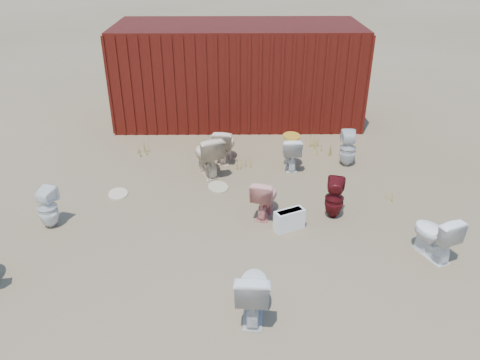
{
  "coord_description": "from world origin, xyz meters",
  "views": [
    {
      "loc": [
        -0.07,
        -6.57,
        4.34
      ],
      "look_at": [
        0.0,
        0.6,
        0.55
      ],
      "focal_mm": 35.0,
      "sensor_mm": 36.0,
      "label": 1
    }
  ],
  "objects_px": {
    "toilet_front_c": "(253,291)",
    "loose_tank": "(289,220)",
    "shipping_container": "(238,73)",
    "toilet_front_e": "(434,235)",
    "toilet_back_a": "(47,208)",
    "toilet_front_maroon": "(334,198)",
    "toilet_back_yellowlid": "(291,152)",
    "toilet_back_e": "(348,148)",
    "toilet_front_pink": "(265,196)",
    "toilet_back_beige_right": "(225,145)",
    "toilet_back_beige_left": "(207,155)"
  },
  "relations": [
    {
      "from": "toilet_front_pink",
      "to": "toilet_back_a",
      "type": "relative_size",
      "value": 0.98
    },
    {
      "from": "toilet_back_yellowlid",
      "to": "toilet_back_e",
      "type": "distance_m",
      "value": 1.21
    },
    {
      "from": "toilet_front_c",
      "to": "loose_tank",
      "type": "distance_m",
      "value": 2.08
    },
    {
      "from": "toilet_front_e",
      "to": "toilet_back_a",
      "type": "xyz_separation_m",
      "value": [
        -6.04,
        0.86,
        -0.01
      ]
    },
    {
      "from": "toilet_front_c",
      "to": "toilet_front_maroon",
      "type": "bearing_deg",
      "value": -117.68
    },
    {
      "from": "loose_tank",
      "to": "toilet_front_e",
      "type": "bearing_deg",
      "value": -45.48
    },
    {
      "from": "shipping_container",
      "to": "toilet_front_e",
      "type": "distance_m",
      "value": 6.74
    },
    {
      "from": "toilet_front_maroon",
      "to": "toilet_back_beige_right",
      "type": "xyz_separation_m",
      "value": [
        -1.9,
        2.28,
        0.01
      ]
    },
    {
      "from": "shipping_container",
      "to": "toilet_back_e",
      "type": "relative_size",
      "value": 7.92
    },
    {
      "from": "toilet_back_beige_left",
      "to": "toilet_back_beige_right",
      "type": "relative_size",
      "value": 1.15
    },
    {
      "from": "toilet_front_c",
      "to": "loose_tank",
      "type": "bearing_deg",
      "value": -104.44
    },
    {
      "from": "toilet_back_a",
      "to": "shipping_container",
      "type": "bearing_deg",
      "value": -103.34
    },
    {
      "from": "toilet_front_e",
      "to": "toilet_back_e",
      "type": "relative_size",
      "value": 0.98
    },
    {
      "from": "toilet_front_c",
      "to": "loose_tank",
      "type": "relative_size",
      "value": 1.55
    },
    {
      "from": "toilet_front_pink",
      "to": "loose_tank",
      "type": "relative_size",
      "value": 1.4
    },
    {
      "from": "toilet_front_e",
      "to": "toilet_back_yellowlid",
      "type": "relative_size",
      "value": 1.06
    },
    {
      "from": "toilet_back_beige_left",
      "to": "toilet_back_e",
      "type": "relative_size",
      "value": 1.11
    },
    {
      "from": "toilet_back_yellowlid",
      "to": "toilet_front_c",
      "type": "bearing_deg",
      "value": 77.38
    },
    {
      "from": "loose_tank",
      "to": "toilet_back_a",
      "type": "bearing_deg",
      "value": 152.5
    },
    {
      "from": "toilet_back_beige_left",
      "to": "toilet_back_yellowlid",
      "type": "height_order",
      "value": "toilet_back_beige_left"
    },
    {
      "from": "toilet_back_e",
      "to": "loose_tank",
      "type": "xyz_separation_m",
      "value": [
        -1.46,
        -2.4,
        -0.2
      ]
    },
    {
      "from": "toilet_front_c",
      "to": "toilet_back_beige_left",
      "type": "relative_size",
      "value": 0.92
    },
    {
      "from": "toilet_back_a",
      "to": "toilet_front_maroon",
      "type": "bearing_deg",
      "value": -158.79
    },
    {
      "from": "toilet_front_c",
      "to": "toilet_back_e",
      "type": "bearing_deg",
      "value": -111.58
    },
    {
      "from": "shipping_container",
      "to": "toilet_back_a",
      "type": "bearing_deg",
      "value": -121.44
    },
    {
      "from": "shipping_container",
      "to": "toilet_back_e",
      "type": "distance_m",
      "value": 3.77
    },
    {
      "from": "toilet_back_yellowlid",
      "to": "toilet_front_pink",
      "type": "bearing_deg",
      "value": 70.45
    },
    {
      "from": "toilet_front_pink",
      "to": "toilet_back_yellowlid",
      "type": "bearing_deg",
      "value": -91.97
    },
    {
      "from": "toilet_front_pink",
      "to": "toilet_front_maroon",
      "type": "distance_m",
      "value": 1.18
    },
    {
      "from": "toilet_front_pink",
      "to": "toilet_back_yellowlid",
      "type": "xyz_separation_m",
      "value": [
        0.64,
        1.82,
        -0.0
      ]
    },
    {
      "from": "toilet_back_yellowlid",
      "to": "toilet_back_a",
      "type": "bearing_deg",
      "value": 26.87
    },
    {
      "from": "toilet_front_maroon",
      "to": "toilet_back_e",
      "type": "relative_size",
      "value": 0.95
    },
    {
      "from": "toilet_front_pink",
      "to": "toilet_front_maroon",
      "type": "bearing_deg",
      "value": -167.14
    },
    {
      "from": "toilet_front_pink",
      "to": "loose_tank",
      "type": "xyz_separation_m",
      "value": [
        0.38,
        -0.47,
        -0.18
      ]
    },
    {
      "from": "toilet_front_maroon",
      "to": "loose_tank",
      "type": "height_order",
      "value": "toilet_front_maroon"
    },
    {
      "from": "toilet_back_a",
      "to": "toilet_back_beige_right",
      "type": "bearing_deg",
      "value": -120.33
    },
    {
      "from": "toilet_front_c",
      "to": "toilet_front_maroon",
      "type": "height_order",
      "value": "toilet_front_c"
    },
    {
      "from": "toilet_back_yellowlid",
      "to": "toilet_back_e",
      "type": "height_order",
      "value": "toilet_back_e"
    },
    {
      "from": "loose_tank",
      "to": "toilet_back_yellowlid",
      "type": "bearing_deg",
      "value": 57.79
    },
    {
      "from": "toilet_back_beige_right",
      "to": "toilet_front_c",
      "type": "bearing_deg",
      "value": 106.23
    },
    {
      "from": "toilet_front_c",
      "to": "toilet_back_beige_left",
      "type": "distance_m",
      "value": 4.07
    },
    {
      "from": "shipping_container",
      "to": "toilet_front_c",
      "type": "xyz_separation_m",
      "value": [
        0.13,
        -7.26,
        -0.81
      ]
    },
    {
      "from": "toilet_front_e",
      "to": "toilet_back_yellowlid",
      "type": "height_order",
      "value": "toilet_front_e"
    },
    {
      "from": "toilet_front_c",
      "to": "toilet_back_beige_left",
      "type": "bearing_deg",
      "value": -74.55
    },
    {
      "from": "toilet_back_yellowlid",
      "to": "shipping_container",
      "type": "bearing_deg",
      "value": -70.86
    },
    {
      "from": "shipping_container",
      "to": "toilet_back_yellowlid",
      "type": "relative_size",
      "value": 8.59
    },
    {
      "from": "shipping_container",
      "to": "loose_tank",
      "type": "relative_size",
      "value": 12.0
    },
    {
      "from": "toilet_back_e",
      "to": "loose_tank",
      "type": "height_order",
      "value": "toilet_back_e"
    },
    {
      "from": "shipping_container",
      "to": "toilet_back_yellowlid",
      "type": "xyz_separation_m",
      "value": [
        1.06,
        -3.01,
        -0.85
      ]
    },
    {
      "from": "toilet_front_pink",
      "to": "toilet_front_maroon",
      "type": "relative_size",
      "value": 0.98
    }
  ]
}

